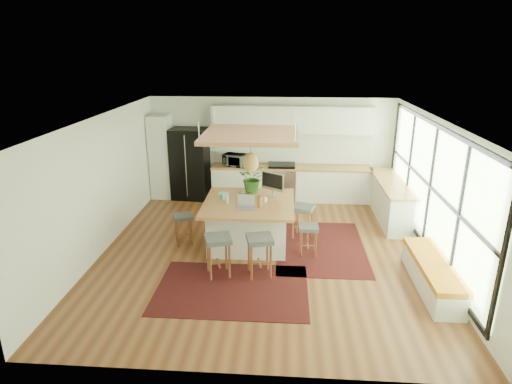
# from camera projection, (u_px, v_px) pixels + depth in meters

# --- Properties ---
(floor) EXTENTS (7.00, 7.00, 0.00)m
(floor) POSITION_uv_depth(u_px,v_px,m) (264.00, 251.00, 8.82)
(floor) COLOR brown
(floor) RESTS_ON ground
(ceiling) EXTENTS (7.00, 7.00, 0.00)m
(ceiling) POSITION_uv_depth(u_px,v_px,m) (265.00, 119.00, 7.95)
(ceiling) COLOR white
(ceiling) RESTS_ON ground
(wall_back) EXTENTS (6.50, 0.00, 6.50)m
(wall_back) POSITION_uv_depth(u_px,v_px,m) (271.00, 148.00, 11.69)
(wall_back) COLOR white
(wall_back) RESTS_ON ground
(wall_front) EXTENTS (6.50, 0.00, 6.50)m
(wall_front) POSITION_uv_depth(u_px,v_px,m) (249.00, 281.00, 5.08)
(wall_front) COLOR white
(wall_front) RESTS_ON ground
(wall_left) EXTENTS (0.00, 7.00, 7.00)m
(wall_left) POSITION_uv_depth(u_px,v_px,m) (102.00, 185.00, 8.60)
(wall_left) COLOR white
(wall_left) RESTS_ON ground
(wall_right) EXTENTS (0.00, 7.00, 7.00)m
(wall_right) POSITION_uv_depth(u_px,v_px,m) (436.00, 192.00, 8.16)
(wall_right) COLOR white
(wall_right) RESTS_ON ground
(window_wall) EXTENTS (0.10, 6.20, 2.60)m
(window_wall) POSITION_uv_depth(u_px,v_px,m) (435.00, 190.00, 8.15)
(window_wall) COLOR black
(window_wall) RESTS_ON wall_right
(pantry) EXTENTS (0.55, 0.60, 2.25)m
(pantry) POSITION_uv_depth(u_px,v_px,m) (161.00, 157.00, 11.65)
(pantry) COLOR white
(pantry) RESTS_ON floor
(back_counter_base) EXTENTS (4.20, 0.60, 0.88)m
(back_counter_base) POSITION_uv_depth(u_px,v_px,m) (291.00, 184.00, 11.64)
(back_counter_base) COLOR white
(back_counter_base) RESTS_ON floor
(back_counter_top) EXTENTS (4.24, 0.64, 0.05)m
(back_counter_top) POSITION_uv_depth(u_px,v_px,m) (291.00, 167.00, 11.49)
(back_counter_top) COLOR #AB6C3C
(back_counter_top) RESTS_ON back_counter_base
(backsplash) EXTENTS (4.20, 0.02, 0.80)m
(backsplash) POSITION_uv_depth(u_px,v_px,m) (292.00, 148.00, 11.63)
(backsplash) COLOR white
(backsplash) RESTS_ON wall_back
(upper_cabinets) EXTENTS (4.20, 0.34, 0.70)m
(upper_cabinets) POSITION_uv_depth(u_px,v_px,m) (292.00, 120.00, 11.22)
(upper_cabinets) COLOR white
(upper_cabinets) RESTS_ON wall_back
(range) EXTENTS (0.76, 0.62, 1.00)m
(range) POSITION_uv_depth(u_px,v_px,m) (281.00, 182.00, 11.64)
(range) COLOR #A5A5AA
(range) RESTS_ON floor
(right_counter_base) EXTENTS (0.60, 2.50, 0.88)m
(right_counter_base) POSITION_uv_depth(u_px,v_px,m) (390.00, 201.00, 10.37)
(right_counter_base) COLOR white
(right_counter_base) RESTS_ON floor
(right_counter_top) EXTENTS (0.64, 2.54, 0.05)m
(right_counter_top) POSITION_uv_depth(u_px,v_px,m) (392.00, 183.00, 10.22)
(right_counter_top) COLOR #AB6C3C
(right_counter_top) RESTS_ON right_counter_base
(window_bench) EXTENTS (0.52, 2.00, 0.50)m
(window_bench) POSITION_uv_depth(u_px,v_px,m) (432.00, 275.00, 7.41)
(window_bench) COLOR white
(window_bench) RESTS_ON floor
(ceiling_panel) EXTENTS (1.86, 1.86, 0.80)m
(ceiling_panel) POSITION_uv_depth(u_px,v_px,m) (251.00, 148.00, 8.55)
(ceiling_panel) COLOR #AB6C3C
(ceiling_panel) RESTS_ON ceiling
(rug_near) EXTENTS (2.60, 1.80, 0.01)m
(rug_near) POSITION_uv_depth(u_px,v_px,m) (232.00, 289.00, 7.43)
(rug_near) COLOR black
(rug_near) RESTS_ON floor
(rug_right) EXTENTS (1.80, 2.60, 0.01)m
(rug_right) POSITION_uv_depth(u_px,v_px,m) (320.00, 247.00, 8.99)
(rug_right) COLOR black
(rug_right) RESTS_ON floor
(fridge) EXTENTS (1.00, 0.81, 1.91)m
(fridge) POSITION_uv_depth(u_px,v_px,m) (190.00, 165.00, 11.66)
(fridge) COLOR black
(fridge) RESTS_ON floor
(island) EXTENTS (1.85, 1.85, 0.93)m
(island) POSITION_uv_depth(u_px,v_px,m) (249.00, 223.00, 9.03)
(island) COLOR #AB6C3C
(island) RESTS_ON floor
(stool_near_left) EXTENTS (0.57, 0.57, 0.76)m
(stool_near_left) POSITION_uv_depth(u_px,v_px,m) (218.00, 257.00, 7.79)
(stool_near_left) COLOR #42454A
(stool_near_left) RESTS_ON floor
(stool_near_right) EXTENTS (0.54, 0.54, 0.76)m
(stool_near_right) POSITION_uv_depth(u_px,v_px,m) (260.00, 257.00, 7.79)
(stool_near_right) COLOR #42454A
(stool_near_right) RESTS_ON floor
(stool_right_front) EXTENTS (0.38, 0.38, 0.63)m
(stool_right_front) POSITION_uv_depth(u_px,v_px,m) (308.00, 239.00, 8.55)
(stool_right_front) COLOR #42454A
(stool_right_front) RESTS_ON floor
(stool_right_back) EXTENTS (0.54, 0.54, 0.73)m
(stool_right_back) POSITION_uv_depth(u_px,v_px,m) (303.00, 222.00, 9.33)
(stool_right_back) COLOR #42454A
(stool_right_back) RESTS_ON floor
(stool_left_side) EXTENTS (0.49, 0.49, 0.64)m
(stool_left_side) POSITION_uv_depth(u_px,v_px,m) (184.00, 228.00, 9.06)
(stool_left_side) COLOR #42454A
(stool_left_side) RESTS_ON floor
(laptop) EXTENTS (0.37, 0.39, 0.27)m
(laptop) POSITION_uv_depth(u_px,v_px,m) (246.00, 203.00, 8.48)
(laptop) COLOR #A5A5AA
(laptop) RESTS_ON island
(monitor) EXTENTS (0.58, 0.48, 0.53)m
(monitor) POSITION_uv_depth(u_px,v_px,m) (273.00, 184.00, 9.15)
(monitor) COLOR #A5A5AA
(monitor) RESTS_ON island
(microwave) EXTENTS (0.65, 0.49, 0.39)m
(microwave) POSITION_uv_depth(u_px,v_px,m) (235.00, 159.00, 11.50)
(microwave) COLOR #A5A5AA
(microwave) RESTS_ON back_counter_top
(island_plant) EXTENTS (0.58, 0.64, 0.50)m
(island_plant) POSITION_uv_depth(u_px,v_px,m) (253.00, 181.00, 9.41)
(island_plant) COLOR #1E4C19
(island_plant) RESTS_ON island
(island_bowl) EXTENTS (0.26, 0.26, 0.05)m
(island_bowl) POSITION_uv_depth(u_px,v_px,m) (223.00, 195.00, 9.23)
(island_bowl) COLOR white
(island_bowl) RESTS_ON island
(island_bottle_0) EXTENTS (0.07, 0.07, 0.19)m
(island_bottle_0) POSITION_uv_depth(u_px,v_px,m) (223.00, 195.00, 8.98)
(island_bottle_0) COLOR #39E1E4
(island_bottle_0) RESTS_ON island
(island_bottle_1) EXTENTS (0.07, 0.07, 0.19)m
(island_bottle_1) POSITION_uv_depth(u_px,v_px,m) (228.00, 199.00, 8.74)
(island_bottle_1) COLOR silver
(island_bottle_1) RESTS_ON island
(island_bottle_2) EXTENTS (0.07, 0.07, 0.19)m
(island_bottle_2) POSITION_uv_depth(u_px,v_px,m) (260.00, 203.00, 8.55)
(island_bottle_2) COLOR #9B5633
(island_bottle_2) RESTS_ON island
(island_bottle_3) EXTENTS (0.07, 0.07, 0.19)m
(island_bottle_3) POSITION_uv_depth(u_px,v_px,m) (266.00, 197.00, 8.88)
(island_bottle_3) COLOR white
(island_bottle_3) RESTS_ON island
(island_bottle_4) EXTENTS (0.07, 0.07, 0.19)m
(island_bottle_4) POSITION_uv_depth(u_px,v_px,m) (240.00, 193.00, 9.10)
(island_bottle_4) COLOR #4C805C
(island_bottle_4) RESTS_ON island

